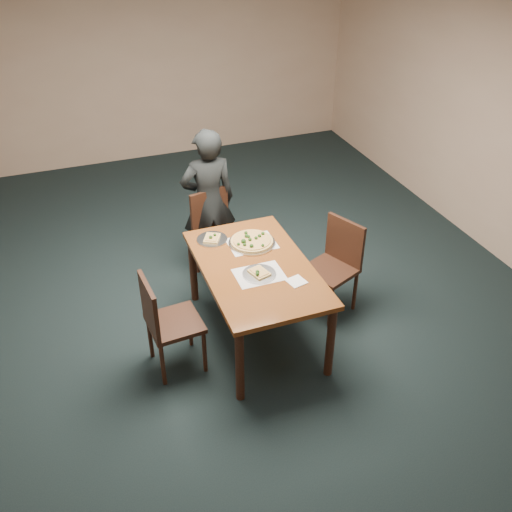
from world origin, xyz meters
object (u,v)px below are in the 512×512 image
object	(u,v)px
dining_table	(256,275)
chair_right	(336,261)
diner	(208,201)
slice_plate_near	(259,273)
chair_far	(216,230)
pizza_pan	(252,241)
slice_plate_far	(212,239)
chair_left	(165,320)

from	to	relation	value
dining_table	chair_right	xyz separation A→B (m)	(0.84, 0.13, -0.14)
diner	slice_plate_near	size ratio (longest dim) A/B	5.47
chair_far	slice_plate_near	distance (m)	1.23
chair_far	slice_plate_near	size ratio (longest dim) A/B	3.25
chair_right	pizza_pan	world-z (taller)	chair_right
dining_table	diner	size ratio (longest dim) A/B	0.98
dining_table	slice_plate_far	distance (m)	0.59
chair_far	chair_right	world-z (taller)	same
chair_far	pizza_pan	world-z (taller)	chair_far
chair_far	chair_left	xyz separation A→B (m)	(-0.80, -1.21, 0.00)
diner	pizza_pan	world-z (taller)	diner
chair_far	slice_plate_far	distance (m)	0.62
dining_table	pizza_pan	size ratio (longest dim) A/B	3.55
chair_right	slice_plate_far	bearing A→B (deg)	-133.98
chair_left	slice_plate_far	size ratio (longest dim) A/B	3.25
pizza_pan	diner	bearing A→B (deg)	99.48
dining_table	chair_far	size ratio (longest dim) A/B	1.65
chair_left	slice_plate_near	world-z (taller)	chair_left
chair_left	pizza_pan	bearing A→B (deg)	-66.81
chair_left	dining_table	bearing A→B (deg)	-84.91
dining_table	slice_plate_far	world-z (taller)	slice_plate_far
pizza_pan	chair_left	bearing A→B (deg)	-152.17
chair_far	slice_plate_near	world-z (taller)	chair_far
dining_table	chair_far	bearing A→B (deg)	92.23
chair_left	slice_plate_near	xyz separation A→B (m)	(0.82, 0.01, 0.25)
slice_plate_far	diner	bearing A→B (deg)	76.24
dining_table	chair_right	world-z (taller)	chair_right
slice_plate_far	pizza_pan	bearing A→B (deg)	-30.21
dining_table	chair_far	distance (m)	1.08
diner	slice_plate_near	world-z (taller)	diner
chair_right	slice_plate_near	world-z (taller)	chair_right
chair_right	diner	xyz separation A→B (m)	(-0.90, 1.09, 0.25)
diner	slice_plate_far	xyz separation A→B (m)	(-0.17, -0.69, -0.00)
dining_table	chair_left	world-z (taller)	chair_left
diner	chair_left	bearing A→B (deg)	61.28
pizza_pan	slice_plate_far	distance (m)	0.37
chair_left	chair_right	distance (m)	1.70
chair_far	chair_right	bearing A→B (deg)	-60.00
chair_right	slice_plate_far	distance (m)	1.17
chair_far	slice_plate_near	xyz separation A→B (m)	(0.02, -1.20, 0.25)
pizza_pan	chair_right	bearing A→B (deg)	-15.91
chair_far	pizza_pan	distance (m)	0.78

